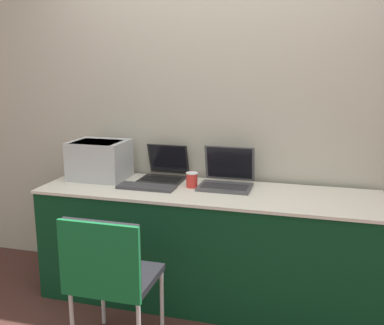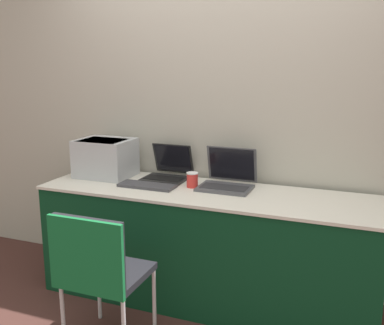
{
  "view_description": "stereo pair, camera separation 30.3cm",
  "coord_description": "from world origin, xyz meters",
  "views": [
    {
      "loc": [
        0.68,
        -2.51,
        1.63
      ],
      "look_at": [
        -0.11,
        0.34,
        0.97
      ],
      "focal_mm": 42.0,
      "sensor_mm": 36.0,
      "label": 1
    },
    {
      "loc": [
        0.97,
        -2.41,
        1.63
      ],
      "look_at": [
        -0.11,
        0.34,
        0.97
      ],
      "focal_mm": 42.0,
      "sensor_mm": 36.0,
      "label": 2
    }
  ],
  "objects": [
    {
      "name": "table",
      "position": [
        0.0,
        0.31,
        0.39
      ],
      "size": [
        2.28,
        0.65,
        0.79
      ],
      "color": "#0C381E",
      "rests_on": "ground_plane"
    },
    {
      "name": "wall_back",
      "position": [
        0.0,
        0.7,
        1.3
      ],
      "size": [
        8.0,
        0.05,
        2.6
      ],
      "color": "#B7B2A3",
      "rests_on": "ground_plane"
    },
    {
      "name": "printer",
      "position": [
        -0.84,
        0.42,
        0.94
      ],
      "size": [
        0.4,
        0.33,
        0.28
      ],
      "color": "#B2B7BC",
      "rests_on": "table"
    },
    {
      "name": "ground_plane",
      "position": [
        0.0,
        0.0,
        0.0
      ],
      "size": [
        14.0,
        14.0,
        0.0
      ],
      "primitive_type": "plane",
      "color": "#472823"
    },
    {
      "name": "laptop_right",
      "position": [
        0.11,
        0.45,
        0.85
      ],
      "size": [
        0.36,
        0.33,
        0.27
      ],
      "color": "#4C4C51",
      "rests_on": "table"
    },
    {
      "name": "external_keyboard",
      "position": [
        -0.41,
        0.26,
        0.8
      ],
      "size": [
        0.4,
        0.15,
        0.02
      ],
      "color": "#3D3D42",
      "rests_on": "table"
    },
    {
      "name": "chair",
      "position": [
        -0.36,
        -0.47,
        0.53
      ],
      "size": [
        0.45,
        0.43,
        0.84
      ],
      "color": "black",
      "rests_on": "ground_plane"
    },
    {
      "name": "coffee_cup",
      "position": [
        -0.12,
        0.37,
        0.84
      ],
      "size": [
        0.08,
        0.08,
        0.1
      ],
      "color": "red",
      "rests_on": "table"
    },
    {
      "name": "laptop_left",
      "position": [
        -0.38,
        0.52,
        0.84
      ],
      "size": [
        0.31,
        0.33,
        0.25
      ],
      "color": "black",
      "rests_on": "table"
    }
  ]
}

